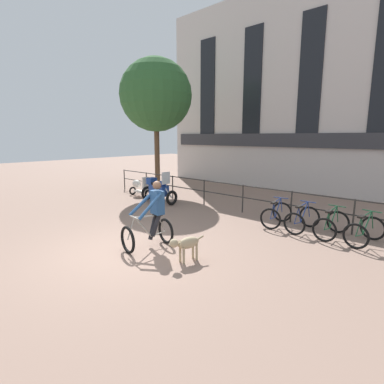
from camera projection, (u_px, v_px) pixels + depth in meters
name	position (u px, v px, depth m)	size (l,w,h in m)	color
ground_plane	(126.00, 251.00, 7.41)	(60.00, 60.00, 0.00)	#8E7060
canal_railing	(243.00, 194.00, 11.04)	(15.05, 0.05, 1.05)	#2D2B28
building_facade	(312.00, 88.00, 14.42)	(18.00, 0.72, 10.27)	beige
cyclist_with_bike	(152.00, 218.00, 7.56)	(0.85, 1.26, 1.70)	black
dog	(186.00, 244.00, 6.70)	(0.34, 0.96, 0.61)	tan
parked_motorcycle	(159.00, 190.00, 12.78)	(1.71, 0.64, 1.35)	black
parked_bicycle_near_lamp	(276.00, 214.00, 9.50)	(0.79, 1.18, 0.86)	black
parked_bicycle_mid_left	(302.00, 219.00, 8.94)	(0.68, 1.12, 0.86)	black
parked_bicycle_mid_right	(331.00, 225.00, 8.38)	(0.68, 1.12, 0.86)	black
parked_bicycle_far_end	(365.00, 231.00, 7.83)	(0.82, 1.20, 0.86)	black
parked_scooter	(139.00, 187.00, 14.09)	(1.29, 0.42, 0.96)	black
tree_canalside_left	(156.00, 95.00, 14.85)	(3.59, 3.59, 6.62)	brown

